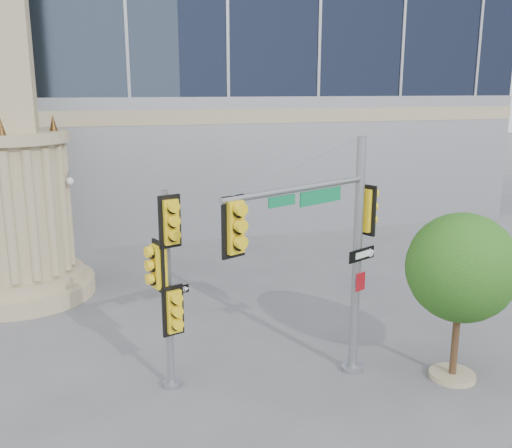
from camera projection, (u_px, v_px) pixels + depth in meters
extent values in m
plane|color=#545456|center=(307.00, 417.00, 11.32)|extent=(120.00, 120.00, 0.00)
cylinder|color=tan|center=(23.00, 287.00, 17.94)|extent=(4.40, 4.40, 0.50)
cylinder|color=tan|center=(22.00, 275.00, 17.84)|extent=(3.80, 3.80, 0.30)
cylinder|color=tan|center=(15.00, 208.00, 17.34)|extent=(3.00, 3.00, 4.00)
cylinder|color=tan|center=(8.00, 137.00, 16.84)|extent=(3.50, 3.50, 0.30)
cone|color=#472D14|center=(53.00, 123.00, 17.11)|extent=(0.24, 0.24, 0.50)
cylinder|color=slate|center=(352.00, 368.00, 13.19)|extent=(0.50, 0.50, 0.11)
cylinder|color=slate|center=(357.00, 259.00, 12.57)|extent=(0.20, 0.20, 5.38)
cylinder|color=slate|center=(298.00, 189.00, 10.95)|extent=(3.49, 1.66, 0.13)
cube|color=#0E7846|center=(321.00, 196.00, 11.39)|extent=(1.08, 0.51, 0.29)
cube|color=yellow|center=(233.00, 227.00, 10.03)|extent=(0.55, 0.43, 1.12)
cube|color=yellow|center=(366.00, 210.00, 12.48)|extent=(0.43, 0.55, 1.12)
cube|color=black|center=(362.00, 255.00, 12.45)|extent=(0.76, 0.36, 0.27)
cube|color=maroon|center=(360.00, 282.00, 12.60)|extent=(0.27, 0.14, 0.41)
cylinder|color=slate|center=(172.00, 384.00, 12.49)|extent=(0.42, 0.42, 0.10)
cylinder|color=slate|center=(168.00, 292.00, 12.00)|extent=(0.16, 0.16, 4.36)
cube|color=yellow|center=(170.00, 222.00, 11.47)|extent=(0.53, 0.38, 1.09)
cube|color=yellow|center=(159.00, 266.00, 11.75)|extent=(0.38, 0.53, 1.09)
cube|color=yellow|center=(173.00, 311.00, 11.92)|extent=(0.53, 0.38, 1.09)
cube|color=black|center=(177.00, 290.00, 11.99)|extent=(0.52, 0.19, 0.17)
cylinder|color=tan|center=(452.00, 375.00, 12.86)|extent=(1.02, 1.02, 0.11)
cylinder|color=#382314|center=(456.00, 336.00, 12.63)|extent=(0.16, 0.16, 2.04)
sphere|color=#145A14|center=(462.00, 267.00, 12.26)|extent=(2.38, 2.38, 2.38)
sphere|color=#145A14|center=(472.00, 276.00, 12.75)|extent=(1.47, 1.47, 1.47)
sphere|color=#145A14|center=(453.00, 286.00, 11.95)|extent=(1.25, 1.25, 1.25)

